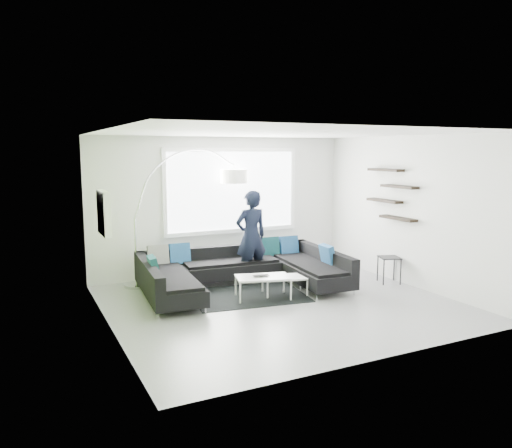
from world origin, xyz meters
The scene contains 9 objects.
ground centered at (0.00, 0.00, 0.00)m, with size 5.50×5.50×0.00m, color gray.
room_shell centered at (0.04, 0.21, 1.81)m, with size 5.54×5.04×2.82m.
sectional_sofa centered at (-0.24, 0.98, 0.34)m, with size 3.71×2.47×0.76m.
rug centered at (-0.29, 0.64, 0.01)m, with size 1.94×1.41×0.01m, color black.
coffee_table centered at (0.10, 0.42, 0.19)m, with size 1.18×0.69×0.39m, color white.
arc_lamp centered at (-1.91, 2.10, 1.28)m, with size 2.36×0.61×2.56m, color white, non-canonical shape.
side_table centered at (2.51, 0.24, 0.25)m, with size 0.37×0.37×0.51m, color black.
person centered at (0.17, 1.50, 0.89)m, with size 0.67×0.46×1.77m, color black.
laptop centered at (-0.17, 0.37, 0.40)m, with size 0.31×0.22×0.02m, color black.
Camera 1 is at (-3.90, -7.01, 2.52)m, focal length 35.00 mm.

